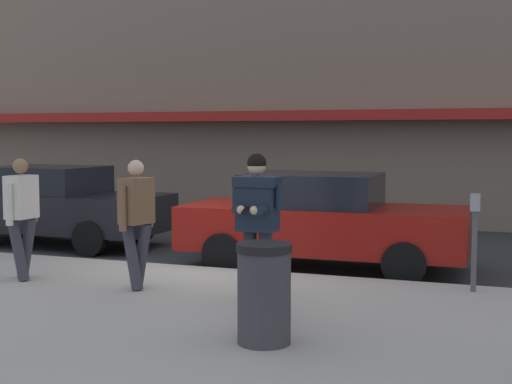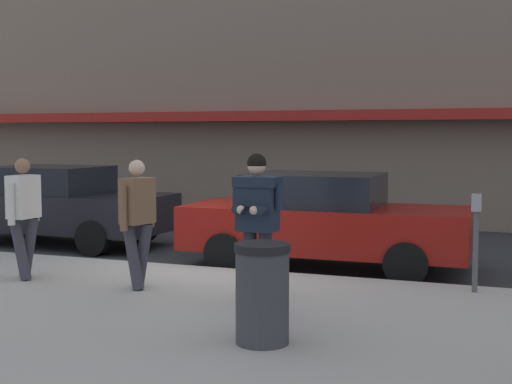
% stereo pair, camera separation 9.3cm
% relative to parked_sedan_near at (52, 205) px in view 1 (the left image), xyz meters
% --- Properties ---
extents(ground_plane, '(80.00, 80.00, 0.00)m').
position_rel_parked_sedan_near_xyz_m(ground_plane, '(4.20, -1.58, -0.79)').
color(ground_plane, '#2B2D30').
extents(sidewalk, '(32.00, 5.30, 0.14)m').
position_rel_parked_sedan_near_xyz_m(sidewalk, '(5.20, -4.43, -0.72)').
color(sidewalk, '#A8A399').
rests_on(sidewalk, ground).
extents(curb_paint_line, '(28.00, 0.12, 0.01)m').
position_rel_parked_sedan_near_xyz_m(curb_paint_line, '(5.20, -1.53, -0.79)').
color(curb_paint_line, silver).
rests_on(curb_paint_line, ground).
extents(parked_sedan_near, '(4.53, 1.99, 1.54)m').
position_rel_parked_sedan_near_xyz_m(parked_sedan_near, '(0.00, 0.00, 0.00)').
color(parked_sedan_near, black).
rests_on(parked_sedan_near, ground).
extents(parked_sedan_mid, '(4.53, 1.99, 1.54)m').
position_rel_parked_sedan_near_xyz_m(parked_sedan_mid, '(5.59, -0.63, 0.00)').
color(parked_sedan_mid, maroon).
rests_on(parked_sedan_mid, ground).
extents(man_texting_on_phone, '(0.65, 0.60, 1.81)m').
position_rel_parked_sedan_near_xyz_m(man_texting_on_phone, '(5.63, -3.76, 0.46)').
color(man_texting_on_phone, '#23232B').
rests_on(man_texting_on_phone, sidewalk).
extents(pedestrian_in_light_coat, '(0.33, 0.60, 1.70)m').
position_rel_parked_sedan_near_xyz_m(pedestrian_in_light_coat, '(2.05, -3.52, 0.32)').
color(pedestrian_in_light_coat, '#33333D').
rests_on(pedestrian_in_light_coat, sidewalk).
extents(pedestrian_dark_coat, '(0.39, 0.59, 1.70)m').
position_rel_parked_sedan_near_xyz_m(pedestrian_dark_coat, '(3.85, -3.49, 0.32)').
color(pedestrian_dark_coat, '#33333D').
rests_on(pedestrian_dark_coat, sidewalk).
extents(parking_meter, '(0.12, 0.18, 1.27)m').
position_rel_parked_sedan_near_xyz_m(parking_meter, '(8.03, -2.18, 0.18)').
color(parking_meter, '#4C4C51').
rests_on(parking_meter, sidewalk).
extents(trash_bin, '(0.55, 0.55, 0.98)m').
position_rel_parked_sedan_near_xyz_m(trash_bin, '(6.24, -5.25, -0.16)').
color(trash_bin, '#38383D').
rests_on(trash_bin, sidewalk).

